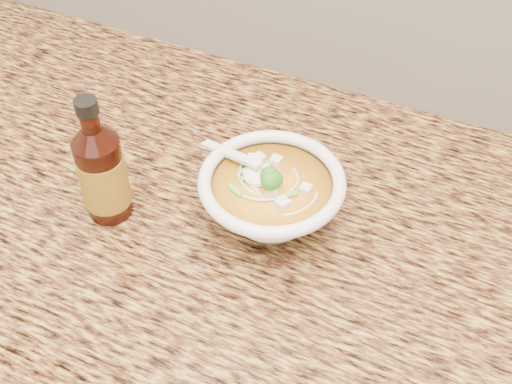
% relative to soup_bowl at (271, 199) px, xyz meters
% --- Properties ---
extents(counter_slab, '(4.00, 0.68, 0.04)m').
position_rel_soup_bowl_xyz_m(counter_slab, '(0.07, -0.02, -0.06)').
color(counter_slab, olive).
rests_on(counter_slab, cabinet).
extents(soup_bowl, '(0.19, 0.17, 0.10)m').
position_rel_soup_bowl_xyz_m(soup_bowl, '(0.00, 0.00, 0.00)').
color(soup_bowl, white).
rests_on(soup_bowl, counter_slab).
extents(hot_sauce_bottle, '(0.07, 0.07, 0.17)m').
position_rel_soup_bowl_xyz_m(hot_sauce_bottle, '(-0.19, -0.07, 0.02)').
color(hot_sauce_bottle, '#3D1108').
rests_on(hot_sauce_bottle, counter_slab).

